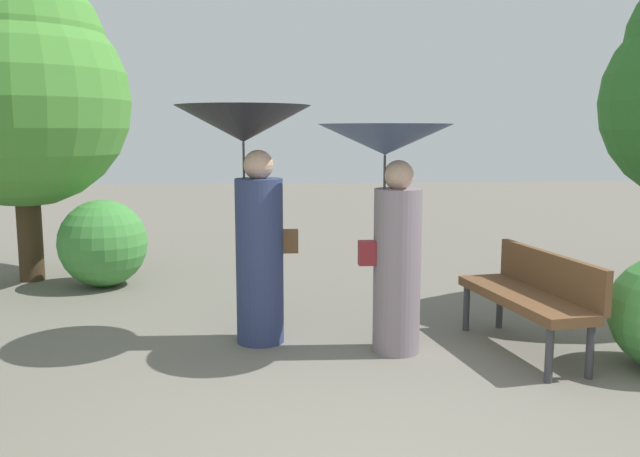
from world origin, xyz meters
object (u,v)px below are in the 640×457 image
Objects in this scene: person_left at (250,177)px; park_bench at (532,291)px; person_right at (390,196)px; tree_mid_left at (20,84)px.

person_left is 1.31× the size of park_bench.
person_left reaches higher than person_right.
person_left reaches higher than park_bench.
tree_mid_left reaches higher than person_left.
park_bench is at bearing -105.64° from person_left.
park_bench is 6.25m from tree_mid_left.
tree_mid_left reaches higher than park_bench.
person_left is 1.20m from person_right.
person_right reaches higher than park_bench.
person_right is 0.50× the size of tree_mid_left.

